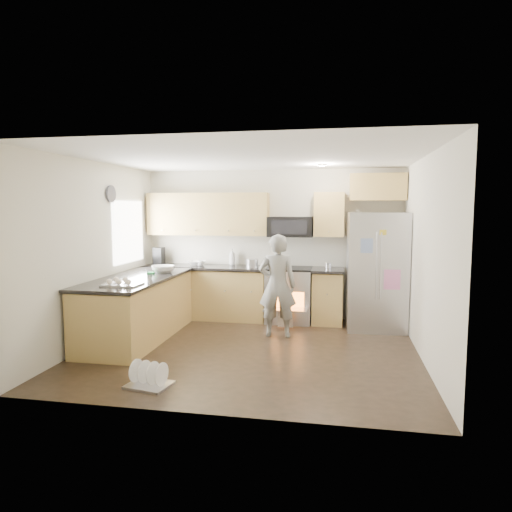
% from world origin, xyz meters
% --- Properties ---
extents(ground, '(4.50, 4.50, 0.00)m').
position_xyz_m(ground, '(0.00, 0.00, 0.00)').
color(ground, black).
rests_on(ground, ground).
extents(room_shell, '(4.54, 4.04, 2.62)m').
position_xyz_m(room_shell, '(-0.04, 0.02, 1.67)').
color(room_shell, beige).
rests_on(room_shell, ground).
extents(back_cabinet_run, '(4.45, 0.64, 2.50)m').
position_xyz_m(back_cabinet_run, '(-0.58, 1.75, 0.96)').
color(back_cabinet_run, '#AB8844').
rests_on(back_cabinet_run, ground).
extents(peninsula, '(0.96, 2.36, 1.04)m').
position_xyz_m(peninsula, '(-1.75, 0.25, 0.47)').
color(peninsula, '#AB8844').
rests_on(peninsula, ground).
extents(stove_range, '(0.76, 0.97, 1.79)m').
position_xyz_m(stove_range, '(0.35, 1.69, 0.68)').
color(stove_range, '#B7B7BC').
rests_on(stove_range, ground).
extents(refrigerator, '(0.94, 0.75, 1.87)m').
position_xyz_m(refrigerator, '(1.77, 1.45, 0.93)').
color(refrigerator, '#B7B7BC').
rests_on(refrigerator, ground).
extents(person, '(0.60, 0.42, 1.55)m').
position_xyz_m(person, '(0.28, 0.75, 0.78)').
color(person, gray).
rests_on(person, ground).
extents(dish_rack, '(0.51, 0.44, 0.28)m').
position_xyz_m(dish_rack, '(-0.83, -1.45, 0.08)').
color(dish_rack, '#B7B7BC').
rests_on(dish_rack, ground).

